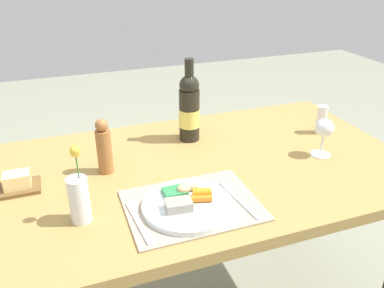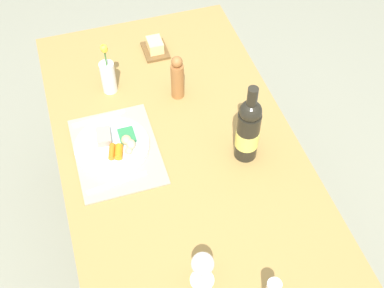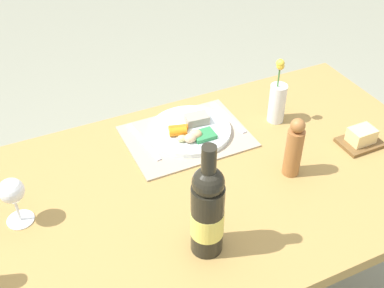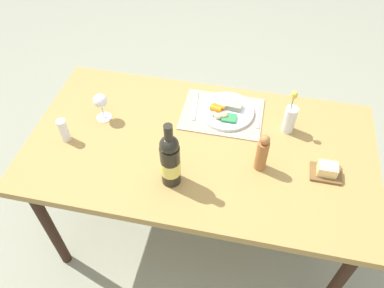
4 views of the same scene
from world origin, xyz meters
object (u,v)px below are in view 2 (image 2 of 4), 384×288
(knife, at_px, (117,183))
(wine_bottle, at_px, (248,130))
(dining_table, at_px, (180,163))
(flower_vase, at_px, (108,75))
(dinner_plate, at_px, (113,145))
(wine_glass, at_px, (203,265))
(fork, at_px, (99,118))
(pepper_mill, at_px, (177,78))
(butter_dish, at_px, (155,47))

(knife, distance_m, wine_bottle, 0.48)
(dining_table, xyz_separation_m, flower_vase, (-0.38, -0.18, 0.15))
(dinner_plate, distance_m, wine_glass, 0.60)
(dining_table, xyz_separation_m, dinner_plate, (-0.08, -0.22, 0.09))
(fork, height_order, pepper_mill, pepper_mill)
(wine_glass, distance_m, wine_bottle, 0.51)
(pepper_mill, height_order, wine_bottle, wine_bottle)
(fork, xyz_separation_m, butter_dish, (-0.32, 0.30, 0.02))
(dinner_plate, xyz_separation_m, butter_dish, (-0.47, 0.28, 0.00))
(dinner_plate, distance_m, pepper_mill, 0.36)
(dinner_plate, relative_size, butter_dish, 2.06)
(fork, relative_size, knife, 0.94)
(butter_dish, bearing_deg, flower_vase, -53.07)
(flower_vase, bearing_deg, pepper_mill, 66.71)
(dinner_plate, distance_m, knife, 0.16)
(knife, distance_m, wine_glass, 0.46)
(pepper_mill, relative_size, butter_dish, 1.50)
(dinner_plate, xyz_separation_m, wine_glass, (0.57, 0.15, 0.08))
(fork, bearing_deg, butter_dish, 131.46)
(fork, xyz_separation_m, wine_bottle, (0.32, 0.47, 0.12))
(wine_bottle, bearing_deg, wine_glass, -35.71)
(fork, xyz_separation_m, wine_glass, (0.73, 0.17, 0.09))
(wine_bottle, xyz_separation_m, flower_vase, (-0.46, -0.39, -0.05))
(wine_glass, xyz_separation_m, pepper_mill, (-0.76, 0.15, -0.01))
(pepper_mill, relative_size, flower_vase, 0.83)
(flower_vase, bearing_deg, wine_bottle, 40.61)
(fork, distance_m, knife, 0.31)
(pepper_mill, bearing_deg, dinner_plate, -57.37)
(butter_dish, xyz_separation_m, flower_vase, (0.17, -0.23, 0.06))
(dining_table, height_order, dinner_plate, dinner_plate)
(dining_table, relative_size, wine_glass, 10.98)
(dining_table, distance_m, knife, 0.27)
(wine_glass, bearing_deg, fork, -166.59)
(pepper_mill, height_order, flower_vase, flower_vase)
(pepper_mill, bearing_deg, dining_table, -14.79)
(fork, bearing_deg, knife, -4.14)
(wine_bottle, bearing_deg, butter_dish, -165.34)
(dinner_plate, distance_m, butter_dish, 0.55)
(dining_table, bearing_deg, fork, -133.47)
(dinner_plate, bearing_deg, dining_table, 69.56)
(dinner_plate, relative_size, wine_bottle, 0.82)
(wine_glass, height_order, wine_bottle, wine_bottle)
(dinner_plate, relative_size, knife, 1.25)
(dinner_plate, relative_size, flower_vase, 1.14)
(dinner_plate, bearing_deg, wine_bottle, 69.69)
(dining_table, distance_m, butter_dish, 0.56)
(wine_bottle, bearing_deg, dining_table, -110.17)
(dining_table, relative_size, fork, 7.80)
(dining_table, distance_m, wine_bottle, 0.31)
(dinner_plate, bearing_deg, fork, -170.86)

